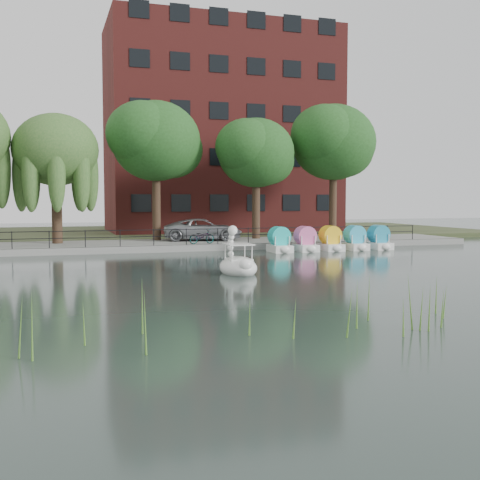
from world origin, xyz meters
name	(u,v)px	position (x,y,z in m)	size (l,w,h in m)	color
ground_plane	(258,279)	(0.00, 0.00, 0.00)	(120.00, 120.00, 0.00)	#394943
promenade	(177,245)	(0.00, 16.00, 0.20)	(40.00, 6.00, 0.40)	gray
kerb	(187,248)	(0.00, 13.05, 0.20)	(40.00, 0.25, 0.40)	gray
land_strip	(145,233)	(0.00, 30.00, 0.18)	(60.00, 22.00, 0.36)	#47512D
railing	(186,233)	(0.00, 13.25, 1.15)	(32.00, 0.05, 1.00)	black
apartment_building	(221,130)	(7.00, 29.97, 9.36)	(20.00, 10.07, 18.00)	#4C1E16
willow_mid	(56,150)	(-7.50, 17.00, 6.25)	(5.32, 5.32, 8.15)	#473323
broadleaf_center	(156,142)	(-1.00, 18.00, 7.06)	(6.00, 6.00, 9.25)	#473323
broadleaf_right	(256,153)	(6.00, 17.50, 6.39)	(5.40, 5.40, 8.32)	#473323
broadleaf_far	(334,143)	(12.50, 18.50, 7.40)	(6.30, 6.30, 9.71)	#473323
minivan	(203,228)	(1.91, 16.66, 1.24)	(6.07, 2.79, 1.69)	gray
bicycle	(202,236)	(1.10, 13.80, 0.90)	(1.72, 0.60, 1.00)	gray
swan_boat	(238,263)	(-0.27, 1.90, 0.45)	(1.52, 2.53, 2.05)	white
pedal_boat_row	(331,241)	(8.65, 11.04, 0.61)	(7.95, 1.70, 1.40)	white
reed_bank	(451,300)	(2.00, -9.50, 0.60)	(24.00, 2.40, 1.20)	#669938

